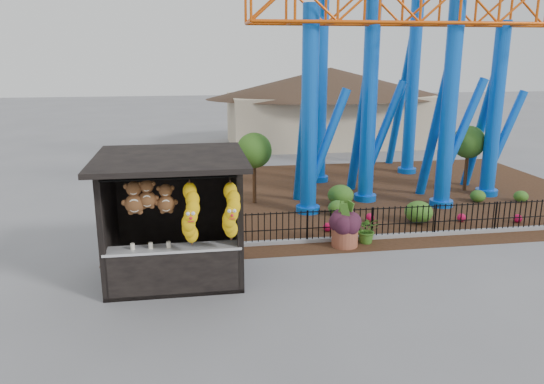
{
  "coord_description": "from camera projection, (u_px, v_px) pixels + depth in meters",
  "views": [
    {
      "loc": [
        -2.56,
        -11.44,
        5.45
      ],
      "look_at": [
        -0.49,
        1.5,
        2.0
      ],
      "focal_mm": 35.0,
      "sensor_mm": 36.0,
      "label": 1
    }
  ],
  "objects": [
    {
      "name": "picket_fence",
      "position": [
        438.0,
        220.0,
        16.19
      ],
      "size": [
        12.2,
        0.06,
        1.0
      ],
      "primitive_type": null,
      "color": "black",
      "rests_on": "ground"
    },
    {
      "name": "curb",
      "position": [
        409.0,
        235.0,
        16.17
      ],
      "size": [
        18.0,
        0.18,
        0.12
      ],
      "primitive_type": "cube",
      "color": "gray",
      "rests_on": "ground"
    },
    {
      "name": "potted_plant",
      "position": [
        367.0,
        230.0,
        15.57
      ],
      "size": [
        0.92,
        0.87,
        0.82
      ],
      "primitive_type": "imported",
      "rotation": [
        0.0,
        0.0,
        -0.38
      ],
      "color": "#215D1B",
      "rests_on": "ground"
    },
    {
      "name": "landscaping",
      "position": [
        391.0,
        203.0,
        18.59
      ],
      "size": [
        8.47,
        3.53,
        0.76
      ],
      "color": "#315D1B",
      "rests_on": "mulch_bed"
    },
    {
      "name": "pavilion",
      "position": [
        330.0,
        94.0,
        31.94
      ],
      "size": [
        15.0,
        15.0,
        4.8
      ],
      "color": "#BFAD8C",
      "rests_on": "ground"
    },
    {
      "name": "roller_coaster",
      "position": [
        392.0,
        25.0,
        19.7
      ],
      "size": [
        11.0,
        6.37,
        10.82
      ],
      "color": "blue",
      "rests_on": "ground"
    },
    {
      "name": "terracotta_planter",
      "position": [
        345.0,
        236.0,
        15.34
      ],
      "size": [
        0.84,
        0.84,
        0.61
      ],
      "primitive_type": "cylinder",
      "rotation": [
        0.0,
        0.0,
        0.1
      ],
      "color": "#964E36",
      "rests_on": "ground"
    },
    {
      "name": "mulch_bed",
      "position": [
        358.0,
        195.0,
        20.95
      ],
      "size": [
        18.0,
        12.0,
        0.02
      ],
      "primitive_type": "cube",
      "color": "#331E11",
      "rests_on": "ground"
    },
    {
      "name": "ground",
      "position": [
        302.0,
        287.0,
        12.71
      ],
      "size": [
        120.0,
        120.0,
        0.0
      ],
      "primitive_type": "plane",
      "color": "slate",
      "rests_on": "ground"
    },
    {
      "name": "prize_booth",
      "position": [
        174.0,
        222.0,
        12.75
      ],
      "size": [
        3.5,
        3.4,
        3.12
      ],
      "color": "black",
      "rests_on": "ground"
    },
    {
      "name": "planter_foliage",
      "position": [
        345.0,
        216.0,
        15.18
      ],
      "size": [
        0.7,
        0.7,
        0.64
      ],
      "primitive_type": "ellipsoid",
      "color": "#341523",
      "rests_on": "terracotta_planter"
    }
  ]
}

